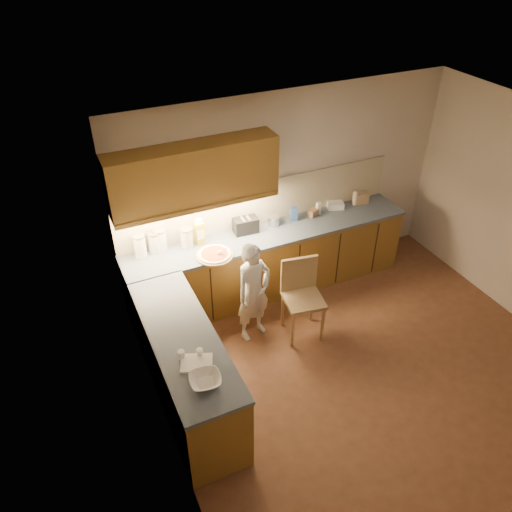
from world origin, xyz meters
name	(u,v)px	position (x,y,z in m)	size (l,w,h in m)	color
room	(385,244)	(0.00, 0.00, 1.68)	(4.54, 4.50, 2.62)	brown
l_counter	(245,293)	(-0.92, 1.25, 0.46)	(3.77, 2.62, 0.92)	brown
backsplash	(260,202)	(-0.38, 1.99, 1.21)	(3.75, 0.02, 0.58)	#BBB291
upper_cabinets	(194,175)	(-1.27, 1.82, 1.85)	(1.95, 0.36, 0.73)	brown
pizza_on_board	(215,255)	(-1.19, 1.51, 0.94)	(0.44, 0.44, 0.18)	tan
child	(253,292)	(-0.92, 1.01, 0.64)	(0.47, 0.31, 1.29)	silver
wooden_chair	(302,292)	(-0.37, 0.85, 0.57)	(0.51, 0.51, 0.98)	tan
mixing_bowl	(205,380)	(-1.95, -0.25, 0.95)	(0.28, 0.28, 0.07)	white
canister_a	(140,246)	(-1.98, 1.86, 1.07)	(0.15, 0.15, 0.30)	white
canister_b	(154,242)	(-1.80, 1.89, 1.06)	(0.15, 0.15, 0.27)	silver
canister_c	(160,240)	(-1.73, 1.90, 1.06)	(0.15, 0.15, 0.28)	white
canister_d	(187,237)	(-1.42, 1.84, 1.05)	(0.16, 0.16, 0.26)	beige
oil_jug	(200,232)	(-1.26, 1.83, 1.08)	(0.13, 0.10, 0.34)	gold
toaster	(246,225)	(-0.65, 1.84, 1.02)	(0.32, 0.19, 0.20)	black
steel_pot	(274,220)	(-0.25, 1.85, 0.99)	(0.17, 0.17, 0.13)	#B3B2B8
blue_box	(294,214)	(0.04, 1.84, 1.01)	(0.09, 0.07, 0.19)	#2E4E8B
card_box_a	(313,213)	(0.32, 1.83, 0.97)	(0.13, 0.09, 0.09)	#987052
white_bottle	(318,208)	(0.41, 1.85, 1.00)	(0.05, 0.05, 0.16)	white
flat_pack	(335,205)	(0.71, 1.88, 0.96)	(0.21, 0.15, 0.08)	white
tall_jar	(355,197)	(1.00, 1.85, 1.03)	(0.07, 0.07, 0.22)	beige
card_box_b	(361,198)	(1.10, 1.87, 0.99)	(0.19, 0.15, 0.15)	tan
dough_cloth	(196,363)	(-1.95, -0.01, 0.93)	(0.28, 0.22, 0.02)	white
spice_jar_a	(181,355)	(-2.05, 0.12, 0.96)	(0.07, 0.07, 0.09)	white
spice_jar_b	(200,352)	(-1.88, 0.08, 0.96)	(0.06, 0.06, 0.08)	white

